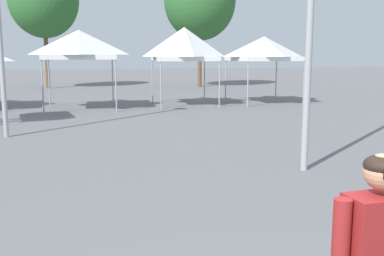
{
  "coord_description": "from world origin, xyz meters",
  "views": [
    {
      "loc": [
        -1.41,
        -2.07,
        2.38
      ],
      "look_at": [
        0.18,
        4.2,
        1.3
      ],
      "focal_mm": 41.74,
      "sensor_mm": 36.0,
      "label": 1
    }
  ],
  "objects_px": {
    "canopy_tent_behind_right": "(184,44)",
    "canopy_tent_behind_center": "(264,49)",
    "canopy_tent_center": "(79,45)",
    "tree_behind_tents_right": "(200,1)",
    "tree_behind_tents_left": "(44,0)"
  },
  "relations": [
    {
      "from": "tree_behind_tents_right",
      "to": "canopy_tent_center",
      "type": "bearing_deg",
      "value": -126.39
    },
    {
      "from": "canopy_tent_behind_right",
      "to": "canopy_tent_behind_center",
      "type": "relative_size",
      "value": 1.12
    },
    {
      "from": "canopy_tent_center",
      "to": "canopy_tent_behind_center",
      "type": "distance_m",
      "value": 8.6
    },
    {
      "from": "canopy_tent_behind_right",
      "to": "canopy_tent_behind_center",
      "type": "bearing_deg",
      "value": -1.27
    },
    {
      "from": "canopy_tent_center",
      "to": "tree_behind_tents_right",
      "type": "bearing_deg",
      "value": 53.61
    },
    {
      "from": "canopy_tent_behind_right",
      "to": "tree_behind_tents_left",
      "type": "relative_size",
      "value": 0.42
    },
    {
      "from": "canopy_tent_behind_center",
      "to": "tree_behind_tents_left",
      "type": "bearing_deg",
      "value": 130.54
    },
    {
      "from": "canopy_tent_center",
      "to": "tree_behind_tents_right",
      "type": "relative_size",
      "value": 0.38
    },
    {
      "from": "canopy_tent_center",
      "to": "canopy_tent_behind_right",
      "type": "bearing_deg",
      "value": 3.59
    },
    {
      "from": "canopy_tent_behind_center",
      "to": "tree_behind_tents_left",
      "type": "xyz_separation_m",
      "value": [
        -10.75,
        12.57,
        3.38
      ]
    },
    {
      "from": "canopy_tent_behind_right",
      "to": "tree_behind_tents_left",
      "type": "distance_m",
      "value": 14.59
    },
    {
      "from": "canopy_tent_behind_right",
      "to": "canopy_tent_behind_center",
      "type": "height_order",
      "value": "canopy_tent_behind_right"
    },
    {
      "from": "canopy_tent_center",
      "to": "canopy_tent_behind_right",
      "type": "relative_size",
      "value": 0.94
    },
    {
      "from": "canopy_tent_center",
      "to": "tree_behind_tents_left",
      "type": "relative_size",
      "value": 0.39
    },
    {
      "from": "canopy_tent_behind_center",
      "to": "tree_behind_tents_left",
      "type": "height_order",
      "value": "tree_behind_tents_left"
    }
  ]
}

